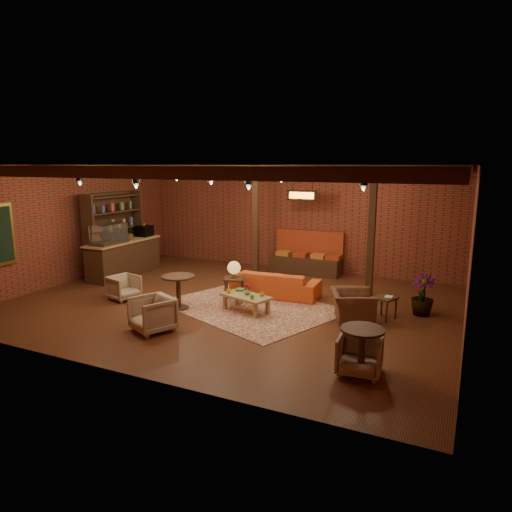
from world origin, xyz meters
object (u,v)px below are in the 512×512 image
at_px(sofa, 276,284).
at_px(side_table_book, 385,298).
at_px(side_table_lamp, 234,271).
at_px(armchair_far, 360,353).
at_px(coffee_table, 246,297).
at_px(armchair_right, 352,301).
at_px(armchair_b, 152,313).
at_px(round_table_left, 178,286).
at_px(round_table_right, 362,345).
at_px(armchair_a, 124,286).
at_px(plant_tall, 425,255).

bearing_deg(sofa, side_table_book, 164.89).
height_order(side_table_lamp, armchair_far, side_table_lamp).
height_order(coffee_table, side_table_lamp, side_table_lamp).
bearing_deg(armchair_right, armchair_b, 102.47).
xyz_separation_m(round_table_left, round_table_right, (4.48, -1.60, 0.00)).
bearing_deg(round_table_left, armchair_a, 178.69).
relative_size(sofa, side_table_lamp, 2.20).
distance_m(round_table_left, side_table_book, 4.51).
bearing_deg(sofa, coffee_table, 82.08).
bearing_deg(armchair_a, side_table_lamp, -53.42).
bearing_deg(side_table_book, plant_tall, 40.78).
bearing_deg(side_table_lamp, round_table_right, -36.07).
bearing_deg(armchair_right, coffee_table, 79.49).
bearing_deg(armchair_far, sofa, 125.53).
bearing_deg(armchair_right, side_table_lamp, 65.84).
xyz_separation_m(coffee_table, side_table_lamp, (-0.59, 0.57, 0.40)).
xyz_separation_m(armchair_right, plant_tall, (1.28, 0.99, 0.90)).
height_order(round_table_left, round_table_right, round_table_right).
xyz_separation_m(round_table_left, armchair_far, (4.43, -1.51, -0.18)).
xyz_separation_m(sofa, round_table_left, (-1.58, -1.87, 0.21)).
xyz_separation_m(armchair_b, side_table_book, (3.96, 2.69, 0.07)).
xyz_separation_m(armchair_b, armchair_far, (4.08, -0.12, -0.04)).
height_order(sofa, round_table_right, round_table_right).
relative_size(round_table_right, plant_tall, 0.30).
xyz_separation_m(armchair_a, round_table_right, (6.10, -1.63, 0.20)).
height_order(sofa, coffee_table, coffee_table).
xyz_separation_m(round_table_left, armchair_a, (-1.62, 0.04, -0.19)).
bearing_deg(armchair_far, round_table_right, -68.67).
bearing_deg(armchair_b, sofa, 95.05).
distance_m(sofa, coffee_table, 1.42).
bearing_deg(side_table_book, side_table_lamp, -175.53).
xyz_separation_m(side_table_book, plant_tall, (0.70, 0.60, 0.88)).
xyz_separation_m(side_table_lamp, armchair_far, (3.56, -2.54, -0.41)).
bearing_deg(coffee_table, armchair_right, 11.23).
bearing_deg(side_table_book, armchair_far, -87.64).
bearing_deg(round_table_right, armchair_far, 115.91).
xyz_separation_m(armchair_b, armchair_right, (3.38, 2.30, 0.04)).
bearing_deg(armchair_a, sofa, -45.26).
bearing_deg(armchair_a, round_table_right, -90.07).
bearing_deg(plant_tall, armchair_right, -142.35).
bearing_deg(round_table_right, coffee_table, 145.68).
height_order(side_table_lamp, round_table_left, side_table_lamp).
bearing_deg(round_table_left, armchair_b, -75.77).
distance_m(side_table_lamp, armchair_far, 4.39).
relative_size(armchair_b, round_table_right, 0.96).
bearing_deg(round_table_left, round_table_right, -19.65).
bearing_deg(armchair_a, round_table_left, -76.37).
distance_m(coffee_table, plant_tall, 3.95).
bearing_deg(coffee_table, round_table_left, -162.73).
bearing_deg(side_table_book, armchair_b, -145.88).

